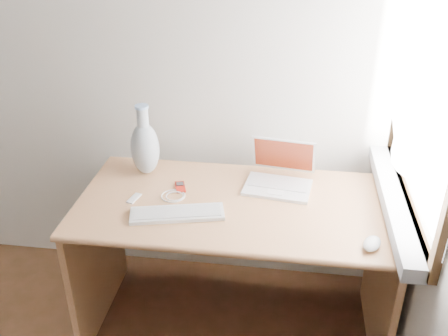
# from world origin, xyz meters

# --- Properties ---
(back_wall) EXTENTS (3.50, 0.04, 2.60)m
(back_wall) POSITION_xyz_m (0.00, 1.75, 1.30)
(back_wall) COLOR silver
(back_wall) RESTS_ON floor
(window) EXTENTS (0.11, 0.99, 1.10)m
(window) POSITION_xyz_m (1.72, 1.30, 1.28)
(window) COLOR white
(window) RESTS_ON right_wall
(desk) EXTENTS (1.37, 0.68, 0.72)m
(desk) POSITION_xyz_m (1.03, 1.38, 0.52)
(desk) COLOR tan
(desk) RESTS_ON floor
(laptop) EXTENTS (0.32, 0.28, 0.20)m
(laptop) POSITION_xyz_m (1.21, 1.48, 0.77)
(laptop) COLOR white
(laptop) RESTS_ON desk
(external_keyboard) EXTENTS (0.40, 0.20, 0.02)m
(external_keyboard) POSITION_xyz_m (0.81, 1.16, 0.73)
(external_keyboard) COLOR white
(external_keyboard) RESTS_ON desk
(mouse) EXTENTS (0.10, 0.12, 0.04)m
(mouse) POSITION_xyz_m (1.58, 1.05, 0.74)
(mouse) COLOR white
(mouse) RESTS_ON desk
(ipod) EXTENTS (0.07, 0.10, 0.01)m
(ipod) POSITION_xyz_m (0.77, 1.39, 0.73)
(ipod) COLOR #A4150B
(ipod) RESTS_ON desk
(cable_coil) EXTENTS (0.12, 0.12, 0.01)m
(cable_coil) POSITION_xyz_m (0.75, 1.31, 0.72)
(cable_coil) COLOR white
(cable_coil) RESTS_ON desk
(remote) EXTENTS (0.05, 0.09, 0.01)m
(remote) POSITION_xyz_m (0.59, 1.26, 0.73)
(remote) COLOR white
(remote) RESTS_ON desk
(vase) EXTENTS (0.13, 0.13, 0.34)m
(vase) POSITION_xyz_m (0.58, 1.50, 0.86)
(vase) COLOR #AFBECA
(vase) RESTS_ON desk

